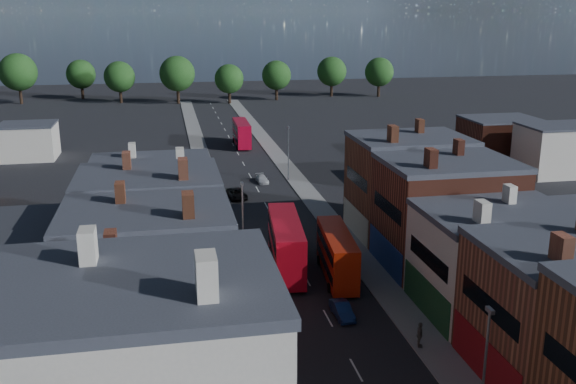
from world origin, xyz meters
name	(u,v)px	position (x,y,z in m)	size (l,w,h in m)	color
pavement_west	(215,204)	(-6.50, 50.00, 0.06)	(3.00, 200.00, 0.12)	gray
pavement_east	(312,198)	(6.50, 50.00, 0.06)	(3.00, 200.00, 0.12)	gray
terrace_west	(143,367)	(-14.00, 0.00, 6.62)	(12.00, 80.00, 13.24)	#5F291B
lamp_post_1	(485,362)	(5.20, 0.00, 4.70)	(0.25, 0.70, 8.12)	slate
lamp_post_2	(243,216)	(-5.20, 30.00, 4.70)	(0.25, 0.70, 8.12)	slate
lamp_post_3	(288,150)	(5.20, 60.00, 4.70)	(0.25, 0.70, 8.12)	slate
bus_0	(286,244)	(-1.50, 26.49, 2.75)	(3.84, 12.02, 5.10)	#B10A19
bus_1	(337,254)	(2.87, 23.94, 2.42)	(3.33, 10.54, 4.48)	red
bus_2	(242,133)	(1.50, 86.40, 2.48)	(2.83, 10.66, 4.59)	#A70720
car_1	(342,310)	(1.21, 16.04, 0.60)	(1.27, 3.63, 1.20)	navy
car_2	(237,194)	(-3.36, 52.05, 0.66)	(2.18, 4.74, 1.32)	black
car_3	(262,179)	(1.20, 59.64, 0.53)	(1.48, 3.64, 1.06)	silver
ped_1	(251,299)	(-5.91, 18.95, 0.89)	(0.74, 0.41, 1.53)	#3B1B17
ped_3	(420,335)	(5.49, 10.03, 1.11)	(1.16, 0.53, 1.98)	#544F48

